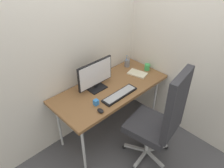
# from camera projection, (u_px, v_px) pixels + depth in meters

# --- Properties ---
(ground_plane) EXTENTS (8.00, 8.00, 0.00)m
(ground_plane) POSITION_uv_depth(u_px,v_px,m) (111.00, 129.00, 3.04)
(ground_plane) COLOR #4C4C51
(wall_back) EXTENTS (2.94, 0.04, 2.80)m
(wall_back) POSITION_uv_depth(u_px,v_px,m) (89.00, 25.00, 2.45)
(wall_back) COLOR silver
(wall_back) RESTS_ON ground_plane
(wall_side_right) EXTENTS (0.04, 2.15, 2.80)m
(wall_side_right) POSITION_uv_depth(u_px,v_px,m) (170.00, 21.00, 2.54)
(wall_side_right) COLOR silver
(wall_side_right) RESTS_ON ground_plane
(desk) EXTENTS (1.45, 0.65, 0.71)m
(desk) POSITION_uv_depth(u_px,v_px,m) (111.00, 90.00, 2.66)
(desk) COLOR brown
(desk) RESTS_ON ground_plane
(office_chair) EXTENTS (0.58, 0.58, 1.25)m
(office_chair) POSITION_uv_depth(u_px,v_px,m) (161.00, 119.00, 2.26)
(office_chair) COLOR black
(office_chair) RESTS_ON ground_plane
(monitor) EXTENTS (0.48, 0.17, 0.35)m
(monitor) POSITION_uv_depth(u_px,v_px,m) (95.00, 75.00, 2.52)
(monitor) COLOR black
(monitor) RESTS_ON desk
(keyboard) EXTENTS (0.46, 0.13, 0.03)m
(keyboard) POSITION_uv_depth(u_px,v_px,m) (120.00, 95.00, 2.49)
(keyboard) COLOR black
(keyboard) RESTS_ON desk
(mouse) EXTENTS (0.06, 0.08, 0.03)m
(mouse) POSITION_uv_depth(u_px,v_px,m) (100.00, 111.00, 2.26)
(mouse) COLOR black
(mouse) RESTS_ON desk
(pen_holder) EXTENTS (0.07, 0.07, 0.17)m
(pen_holder) POSITION_uv_depth(u_px,v_px,m) (127.00, 63.00, 3.02)
(pen_holder) COLOR slate
(pen_holder) RESTS_ON desk
(notebook) EXTENTS (0.20, 0.27, 0.02)m
(notebook) POSITION_uv_depth(u_px,v_px,m) (137.00, 73.00, 2.87)
(notebook) COLOR beige
(notebook) RESTS_ON desk
(coffee_mug) EXTENTS (0.11, 0.07, 0.09)m
(coffee_mug) POSITION_uv_depth(u_px,v_px,m) (147.00, 67.00, 2.94)
(coffee_mug) COLOR #3FAD59
(coffee_mug) RESTS_ON desk
(desk_clamp_accessory) EXTENTS (0.05, 0.05, 0.06)m
(desk_clamp_accessory) POSITION_uv_depth(u_px,v_px,m) (96.00, 102.00, 2.35)
(desk_clamp_accessory) COLOR #337FD8
(desk_clamp_accessory) RESTS_ON desk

